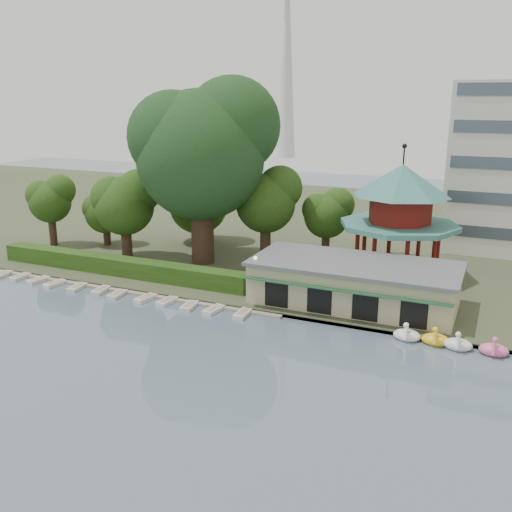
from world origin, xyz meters
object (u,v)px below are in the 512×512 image
Objects in this scene: pavilion at (400,209)px; big_tree at (203,146)px; dock at (124,290)px; boathouse at (354,283)px.

pavilion is 21.99m from big_tree.
boathouse is at bearing 12.24° from dock.
dock is 29.14m from pavilion.
pavilion reaches higher than boathouse.
dock is at bearing -167.76° from boathouse.
big_tree is (3.19, 11.03, 13.40)m from dock.
boathouse is 0.91× the size of big_tree.
pavilion is (24.00, 14.80, 7.36)m from dock.
pavilion is at bearing 31.66° from dock.
pavilion is 0.66× the size of big_tree.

